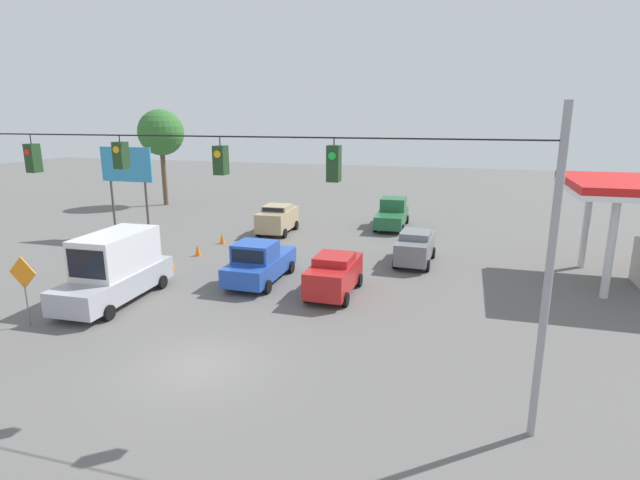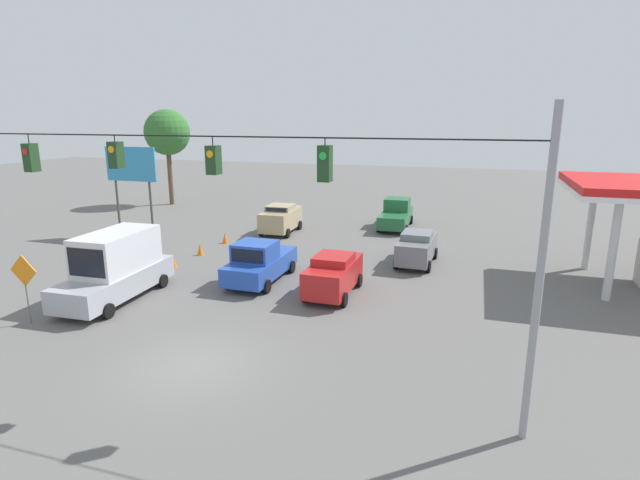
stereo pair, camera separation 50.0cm
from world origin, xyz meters
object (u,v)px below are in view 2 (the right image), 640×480
at_px(overhead_signal_span, 168,215).
at_px(pickup_truck_green_oncoming_deep, 396,214).
at_px(roadside_billboard, 131,171).
at_px(sedan_tan_withflow_far, 281,218).
at_px(pickup_truck_blue_withflow_mid, 260,262).
at_px(sedan_grey_oncoming_far, 417,247).
at_px(traffic_cone_second, 145,277).
at_px(traffic_cone_third, 173,261).
at_px(box_truck_silver_parked_shoulder, 116,267).
at_px(sedan_red_crossing_near, 333,274).
at_px(traffic_cone_fourth, 200,249).
at_px(traffic_cone_fifth, 225,238).
at_px(traffic_cone_nearest, 105,294).
at_px(work_zone_sign, 24,276).
at_px(tree_horizon_left, 167,133).

relative_size(overhead_signal_span, pickup_truck_green_oncoming_deep, 3.75).
bearing_deg(roadside_billboard, sedan_tan_withflow_far, -157.00).
relative_size(pickup_truck_blue_withflow_mid, sedan_tan_withflow_far, 1.19).
height_order(overhead_signal_span, sedan_grey_oncoming_far, overhead_signal_span).
xyz_separation_m(overhead_signal_span, pickup_truck_green_oncoming_deep, (-3.03, -24.01, -4.27)).
bearing_deg(pickup_truck_green_oncoming_deep, traffic_cone_second, 59.42).
xyz_separation_m(pickup_truck_blue_withflow_mid, traffic_cone_third, (5.48, -0.73, -0.63)).
height_order(sedan_grey_oncoming_far, box_truck_silver_parked_shoulder, box_truck_silver_parked_shoulder).
bearing_deg(sedan_red_crossing_near, box_truck_silver_parked_shoulder, 20.48).
xyz_separation_m(overhead_signal_span, traffic_cone_fourth, (6.88, -12.89, -4.90)).
distance_m(pickup_truck_green_oncoming_deep, traffic_cone_third, 17.04).
height_order(pickup_truck_blue_withflow_mid, traffic_cone_fourth, pickup_truck_blue_withflow_mid).
bearing_deg(sedan_tan_withflow_far, pickup_truck_green_oncoming_deep, -150.88).
bearing_deg(traffic_cone_second, pickup_truck_blue_withflow_mid, -158.97).
bearing_deg(pickup_truck_green_oncoming_deep, traffic_cone_fifth, 39.36).
bearing_deg(sedan_grey_oncoming_far, box_truck_silver_parked_shoulder, 37.99).
bearing_deg(traffic_cone_nearest, traffic_cone_third, -89.37).
distance_m(box_truck_silver_parked_shoulder, sedan_tan_withflow_far, 14.62).
relative_size(sedan_tan_withflow_far, work_zone_sign, 1.49).
bearing_deg(overhead_signal_span, traffic_cone_fifth, -66.79).
xyz_separation_m(box_truck_silver_parked_shoulder, sedan_tan_withflow_far, (-2.15, -14.45, -0.45)).
xyz_separation_m(sedan_red_crossing_near, traffic_cone_nearest, (9.44, 3.97, -0.63)).
xyz_separation_m(traffic_cone_nearest, tree_horizon_left, (11.78, -22.98, 6.22)).
bearing_deg(sedan_red_crossing_near, sedan_tan_withflow_far, -57.54).
bearing_deg(sedan_grey_oncoming_far, sedan_tan_withflow_far, -25.79).
xyz_separation_m(sedan_red_crossing_near, traffic_cone_fourth, (9.41, -4.09, -0.63)).
height_order(box_truck_silver_parked_shoulder, traffic_cone_second, box_truck_silver_parked_shoulder).
distance_m(traffic_cone_nearest, traffic_cone_fifth, 11.09).
height_order(pickup_truck_green_oncoming_deep, traffic_cone_third, pickup_truck_green_oncoming_deep).
xyz_separation_m(pickup_truck_green_oncoming_deep, sedan_tan_withflow_far, (7.51, 4.18, 0.06)).
height_order(sedan_tan_withflow_far, traffic_cone_third, sedan_tan_withflow_far).
xyz_separation_m(traffic_cone_second, work_zone_sign, (1.31, 5.57, 1.64)).
bearing_deg(traffic_cone_nearest, traffic_cone_fifth, -90.40).
xyz_separation_m(traffic_cone_nearest, work_zone_sign, (1.14, 2.92, 1.64)).
distance_m(overhead_signal_span, sedan_tan_withflow_far, 20.75).
bearing_deg(traffic_cone_third, traffic_cone_fourth, -91.91).
relative_size(sedan_tan_withflow_far, traffic_cone_second, 6.10).
distance_m(traffic_cone_fourth, roadside_billboard, 8.48).
height_order(sedan_red_crossing_near, traffic_cone_fifth, sedan_red_crossing_near).
height_order(sedan_tan_withflow_far, work_zone_sign, work_zone_sign).
height_order(pickup_truck_green_oncoming_deep, work_zone_sign, work_zone_sign).
bearing_deg(sedan_grey_oncoming_far, tree_horizon_left, -27.90).
bearing_deg(work_zone_sign, traffic_cone_second, -103.26).
height_order(traffic_cone_third, tree_horizon_left, tree_horizon_left).
bearing_deg(sedan_red_crossing_near, traffic_cone_fifth, -37.26).
height_order(sedan_grey_oncoming_far, work_zone_sign, work_zone_sign).
bearing_deg(traffic_cone_third, pickup_truck_blue_withflow_mid, 172.45).
bearing_deg(traffic_cone_fourth, sedan_red_crossing_near, 156.51).
distance_m(pickup_truck_blue_withflow_mid, traffic_cone_third, 5.56).
relative_size(pickup_truck_green_oncoming_deep, traffic_cone_nearest, 7.85).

